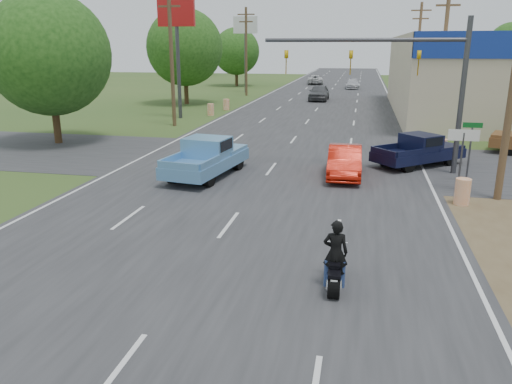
% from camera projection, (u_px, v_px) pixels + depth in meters
% --- Properties ---
extents(ground, '(200.00, 200.00, 0.00)m').
position_uv_depth(ground, '(116.00, 373.00, 9.12)').
color(ground, '#324E1F').
rests_on(ground, ground).
extents(main_road, '(15.00, 180.00, 0.02)m').
position_uv_depth(main_road, '(317.00, 109.00, 46.67)').
color(main_road, '#2D2D30').
rests_on(main_road, ground).
extents(cross_road, '(120.00, 10.00, 0.02)m').
position_uv_depth(cross_road, '(278.00, 160.00, 26.01)').
color(cross_road, '#2D2D30').
rests_on(cross_road, ground).
extents(utility_pole_2, '(2.00, 0.28, 10.00)m').
position_uv_depth(utility_pole_2, '(443.00, 52.00, 34.84)').
color(utility_pole_2, '#4C3823').
rests_on(utility_pole_2, ground).
extents(utility_pole_3, '(2.00, 0.28, 10.00)m').
position_uv_depth(utility_pole_3, '(418.00, 50.00, 51.74)').
color(utility_pole_3, '#4C3823').
rests_on(utility_pole_3, ground).
extents(utility_pole_5, '(2.00, 0.28, 10.00)m').
position_uv_depth(utility_pole_5, '(171.00, 52.00, 35.78)').
color(utility_pole_5, '#4C3823').
rests_on(utility_pole_5, ground).
extents(utility_pole_6, '(2.00, 0.28, 10.00)m').
position_uv_depth(utility_pole_6, '(246.00, 49.00, 58.31)').
color(utility_pole_6, '#4C3823').
rests_on(utility_pole_6, ground).
extents(tree_0, '(7.14, 7.14, 8.84)m').
position_uv_depth(tree_0, '(49.00, 54.00, 29.17)').
color(tree_0, '#422D19').
rests_on(tree_0, ground).
extents(tree_1, '(7.56, 7.56, 9.36)m').
position_uv_depth(tree_1, '(185.00, 47.00, 49.64)').
color(tree_1, '#422D19').
rests_on(tree_1, ground).
extents(tree_2, '(6.72, 6.72, 8.32)m').
position_uv_depth(tree_2, '(236.00, 51.00, 72.49)').
color(tree_2, '#422D19').
rests_on(tree_2, ground).
extents(tree_4, '(9.24, 9.24, 11.44)m').
position_uv_depth(tree_4, '(26.00, 39.00, 88.47)').
color(tree_4, '#422D19').
rests_on(tree_4, ground).
extents(tree_5, '(7.98, 7.98, 9.88)m').
position_uv_depth(tree_5, '(510.00, 45.00, 90.72)').
color(tree_5, '#422D19').
rests_on(tree_5, ground).
extents(tree_6, '(8.82, 8.82, 10.92)m').
position_uv_depth(tree_6, '(196.00, 42.00, 102.39)').
color(tree_6, '#422D19').
rests_on(tree_6, ground).
extents(barrel_0, '(0.56, 0.56, 1.00)m').
position_uv_depth(barrel_0, '(462.00, 192.00, 18.66)').
color(barrel_0, orange).
rests_on(barrel_0, ground).
extents(barrel_1, '(0.56, 0.56, 1.00)m').
position_uv_depth(barrel_1, '(441.00, 148.00, 26.56)').
color(barrel_1, orange).
rests_on(barrel_1, ground).
extents(barrel_2, '(0.56, 0.56, 1.00)m').
position_uv_depth(barrel_2, '(211.00, 110.00, 42.57)').
color(barrel_2, orange).
rests_on(barrel_2, ground).
extents(barrel_3, '(0.56, 0.56, 1.00)m').
position_uv_depth(barrel_3, '(226.00, 105.00, 46.27)').
color(barrel_3, orange).
rests_on(barrel_3, ground).
extents(pole_sign_left_near, '(3.00, 0.35, 9.20)m').
position_uv_depth(pole_sign_left_near, '(177.00, 27.00, 39.21)').
color(pole_sign_left_near, '#3F3F44').
rests_on(pole_sign_left_near, ground).
extents(pole_sign_left_far, '(3.00, 0.35, 9.20)m').
position_uv_depth(pole_sign_left_far, '(245.00, 34.00, 61.74)').
color(pole_sign_left_far, '#3F3F44').
rests_on(pole_sign_left_far, ground).
extents(lane_sign, '(1.20, 0.08, 2.52)m').
position_uv_depth(lane_sign, '(463.00, 145.00, 20.10)').
color(lane_sign, '#3F3F44').
rests_on(lane_sign, ground).
extents(street_name_sign, '(0.80, 0.08, 2.61)m').
position_uv_depth(street_name_sign, '(470.00, 146.00, 21.48)').
color(street_name_sign, '#3F3F44').
rests_on(street_name_sign, ground).
extents(signal_mast, '(9.12, 0.40, 7.00)m').
position_uv_depth(signal_mast, '(402.00, 67.00, 22.57)').
color(signal_mast, '#3F3F44').
rests_on(signal_mast, ground).
extents(red_convertible, '(1.58, 4.24, 1.38)m').
position_uv_depth(red_convertible, '(344.00, 162.00, 22.61)').
color(red_convertible, red).
rests_on(red_convertible, ground).
extents(motorcycle, '(0.58, 1.89, 0.96)m').
position_uv_depth(motorcycle, '(335.00, 272.00, 12.21)').
color(motorcycle, black).
rests_on(motorcycle, ground).
extents(rider, '(0.62, 0.42, 1.66)m').
position_uv_depth(rider, '(335.00, 256.00, 12.12)').
color(rider, black).
rests_on(rider, ground).
extents(blue_pickup, '(2.84, 5.59, 1.77)m').
position_uv_depth(blue_pickup, '(208.00, 156.00, 22.74)').
color(blue_pickup, black).
rests_on(blue_pickup, ground).
extents(navy_pickup, '(4.80, 4.51, 1.58)m').
position_uv_depth(navy_pickup, '(420.00, 150.00, 24.68)').
color(navy_pickup, black).
rests_on(navy_pickup, ground).
extents(distant_car_grey, '(2.05, 5.01, 1.70)m').
position_uv_depth(distant_car_grey, '(319.00, 93.00, 54.14)').
color(distant_car_grey, '#4E4E52').
rests_on(distant_car_grey, ground).
extents(distant_car_silver, '(2.06, 4.56, 1.30)m').
position_uv_depth(distant_car_silver, '(353.00, 84.00, 68.98)').
color(distant_car_silver, silver).
rests_on(distant_car_silver, ground).
extents(distant_car_white, '(2.88, 5.21, 1.38)m').
position_uv_depth(distant_car_white, '(315.00, 80.00, 76.87)').
color(distant_car_white, silver).
rests_on(distant_car_white, ground).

